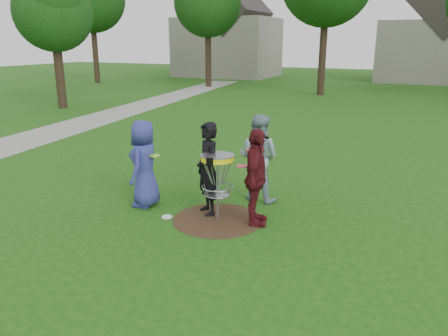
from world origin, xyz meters
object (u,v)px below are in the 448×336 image
at_px(player_grey, 258,158).
at_px(player_maroon, 256,178).
at_px(player_black, 208,169).
at_px(disc_golf_basket, 217,171).
at_px(player_blue, 144,164).

height_order(player_grey, player_maroon, player_grey).
relative_size(player_black, player_grey, 0.98).
height_order(player_maroon, disc_golf_basket, player_maroon).
bearing_deg(player_blue, player_grey, 112.58).
xyz_separation_m(player_grey, player_maroon, (0.45, -1.30, -0.03)).
xyz_separation_m(player_blue, player_grey, (2.06, 1.36, 0.04)).
bearing_deg(player_blue, player_maroon, 80.49).
height_order(player_black, player_maroon, player_black).
height_order(player_blue, player_maroon, player_maroon).
height_order(player_blue, player_black, player_black).
distance_m(player_grey, disc_golf_basket, 1.47).
xyz_separation_m(player_grey, disc_golf_basket, (-0.29, -1.44, 0.05)).
bearing_deg(player_blue, disc_golf_basket, 76.53).
bearing_deg(player_blue, player_black, 85.37).
distance_m(player_black, disc_golf_basket, 0.41).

